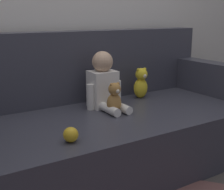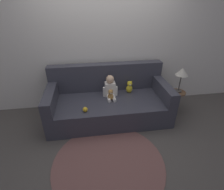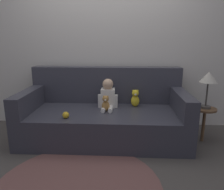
# 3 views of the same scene
# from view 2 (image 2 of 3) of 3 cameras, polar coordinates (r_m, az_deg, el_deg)

# --- Properties ---
(ground_plane) EXTENTS (12.00, 12.00, 0.00)m
(ground_plane) POSITION_cam_2_polar(r_m,az_deg,el_deg) (3.34, -0.91, -7.18)
(ground_plane) COLOR #4C4742
(wall_back) EXTENTS (8.00, 0.05, 2.60)m
(wall_back) POSITION_cam_2_polar(r_m,az_deg,el_deg) (3.32, -2.48, 17.42)
(wall_back) COLOR silver
(wall_back) RESTS_ON ground_plane
(couch) EXTENTS (2.13, 0.98, 0.92)m
(couch) POSITION_cam_2_polar(r_m,az_deg,el_deg) (3.23, -1.13, -2.08)
(couch) COLOR #383842
(couch) RESTS_ON ground_plane
(person_baby) EXTENTS (0.27, 0.34, 0.39)m
(person_baby) POSITION_cam_2_polar(r_m,az_deg,el_deg) (3.15, -0.59, 2.40)
(person_baby) COLOR white
(person_baby) RESTS_ON couch
(teddy_bear_brown) EXTENTS (0.10, 0.10, 0.21)m
(teddy_bear_brown) POSITION_cam_2_polar(r_m,az_deg,el_deg) (3.04, -0.48, 0.01)
(teddy_bear_brown) COLOR #AD7A3D
(teddy_bear_brown) RESTS_ON couch
(plush_toy_side) EXTENTS (0.12, 0.11, 0.24)m
(plush_toy_side) POSITION_cam_2_polar(r_m,az_deg,el_deg) (3.30, 5.71, 2.65)
(plush_toy_side) COLOR yellow
(plush_toy_side) RESTS_ON couch
(toy_ball) EXTENTS (0.08, 0.08, 0.08)m
(toy_ball) POSITION_cam_2_polar(r_m,az_deg,el_deg) (2.81, -8.75, -4.67)
(toy_ball) COLOR gold
(toy_ball) RESTS_ON couch
(floor_rug) EXTENTS (1.53, 1.53, 0.01)m
(floor_rug) POSITION_cam_2_polar(r_m,az_deg,el_deg) (2.57, -1.14, -21.31)
(floor_rug) COLOR brown
(floor_rug) RESTS_ON ground_plane
(side_table) EXTENTS (0.28, 0.28, 0.91)m
(side_table) POSITION_cam_2_polar(r_m,az_deg,el_deg) (3.36, 21.49, 4.71)
(side_table) COLOR brown
(side_table) RESTS_ON ground_plane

